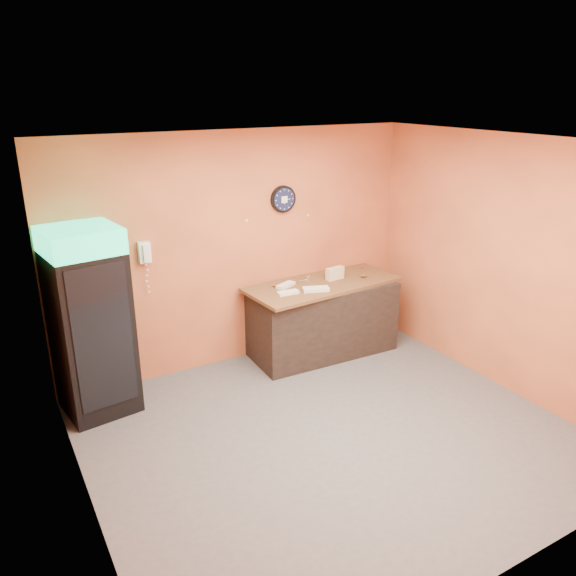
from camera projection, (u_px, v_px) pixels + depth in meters
floor at (330, 435)px, 5.55m from camera, size 4.50×4.50×0.00m
back_wall at (240, 250)px, 6.70m from camera, size 4.50×0.02×2.80m
left_wall at (74, 360)px, 4.02m from camera, size 0.02×4.00×2.80m
right_wall at (505, 266)px, 6.13m from camera, size 0.02×4.00×2.80m
ceiling at (339, 144)px, 4.59m from camera, size 4.50×4.00×0.02m
beverage_cooler at (91, 326)px, 5.66m from camera, size 0.77×0.78×1.98m
prep_counter at (322, 319)px, 7.13m from camera, size 1.84×0.87×0.91m
wall_clock at (283, 199)px, 6.76m from camera, size 0.33×0.06×0.33m
wall_phone at (145, 252)px, 6.07m from camera, size 0.13×0.11×0.23m
butcher_paper at (323, 284)px, 6.97m from camera, size 1.99×0.96×0.04m
sub_roll_stack at (335, 273)px, 7.06m from camera, size 0.25×0.12×0.16m
wrapped_sandwich_left at (288, 293)px, 6.58m from camera, size 0.26×0.12×0.04m
wrapped_sandwich_mid at (316, 289)px, 6.68m from camera, size 0.33×0.22×0.04m
wrapped_sandwich_right at (286, 285)px, 6.82m from camera, size 0.29×0.21×0.04m
kitchen_tool at (308, 278)px, 7.04m from camera, size 0.05×0.05×0.05m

